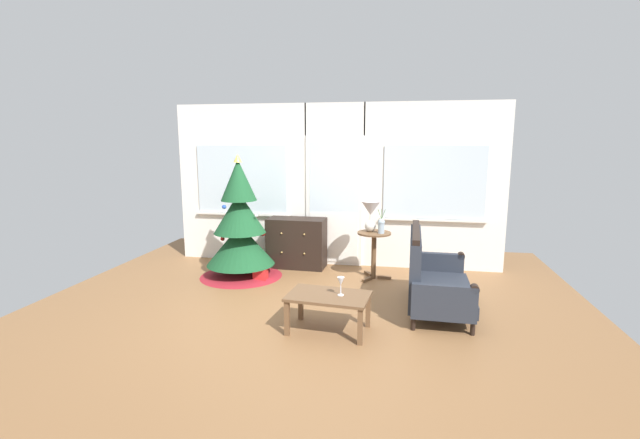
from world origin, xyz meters
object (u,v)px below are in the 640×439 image
dresser_cabinet (297,243)px  table_lamp (371,212)px  coffee_table (328,300)px  flower_vase (381,225)px  christmas_tree (240,231)px  side_table (374,246)px  gift_box (261,274)px  settee_sofa (431,278)px  wine_glass (341,282)px

dresser_cabinet → table_lamp: 1.35m
coffee_table → flower_vase: bearing=76.3°
christmas_tree → table_lamp: 1.91m
coffee_table → christmas_tree: bearing=133.7°
table_lamp → christmas_tree: bearing=-171.2°
christmas_tree → side_table: size_ratio=2.62×
christmas_tree → gift_box: 0.70m
table_lamp → gift_box: bearing=-163.8°
side_table → flower_vase: 0.34m
dresser_cabinet → gift_box: 0.90m
dresser_cabinet → table_lamp: size_ratio=2.08×
flower_vase → christmas_tree: bearing=-174.6°
dresser_cabinet → coffee_table: 2.44m
table_lamp → coffee_table: size_ratio=0.50×
settee_sofa → coffee_table: settee_sofa is taller
settee_sofa → coffee_table: bearing=-142.6°
table_lamp → flower_vase: 0.25m
side_table → coffee_table: (-0.35, -1.90, -0.15)m
dresser_cabinet → gift_box: (-0.35, -0.78, -0.30)m
flower_vase → wine_glass: size_ratio=1.79×
wine_glass → side_table: bearing=83.3°
table_lamp → flower_vase: size_ratio=1.26×
dresser_cabinet → settee_sofa: (1.97, -1.44, -0.01)m
coffee_table → side_table: bearing=79.6°
side_table → dresser_cabinet: bearing=163.1°
dresser_cabinet → side_table: dresser_cabinet is taller
settee_sofa → wine_glass: bearing=-139.3°
christmas_tree → gift_box: christmas_tree is taller
flower_vase → wine_glass: bearing=-100.0°
settee_sofa → wine_glass: (-0.96, -0.83, 0.16)m
christmas_tree → dresser_cabinet: christmas_tree is taller
christmas_tree → coffee_table: christmas_tree is taller
christmas_tree → gift_box: bearing=-23.6°
settee_sofa → table_lamp: 1.49m
settee_sofa → flower_vase: 1.27m
gift_box → table_lamp: bearing=16.2°
settee_sofa → side_table: 1.30m
coffee_table → gift_box: bearing=129.4°
table_lamp → settee_sofa: bearing=-54.3°
wine_glass → gift_box: 2.07m
gift_box → coffee_table: bearing=-50.6°
coffee_table → gift_box: size_ratio=4.82×
wine_glass → gift_box: size_ratio=1.06×
side_table → gift_box: bearing=-165.7°
settee_sofa → coffee_table: (-1.09, -0.83, -0.04)m
christmas_tree → side_table: 1.95m
coffee_table → table_lamp: bearing=81.5°
wine_glass → gift_box: bearing=132.3°
dresser_cabinet → table_lamp: table_lamp is taller
settee_sofa → christmas_tree: bearing=162.9°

